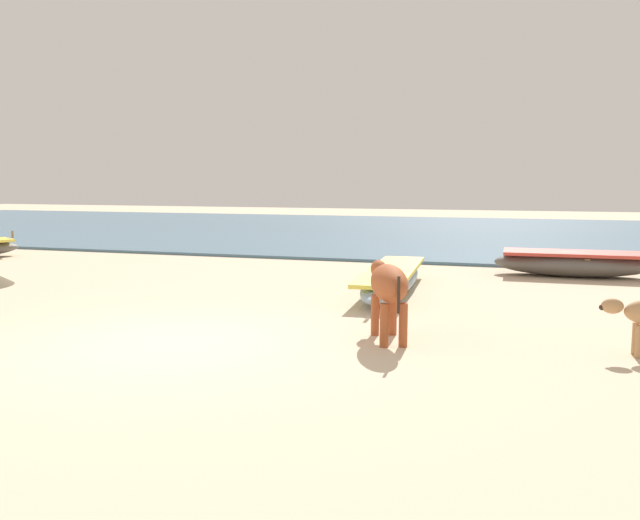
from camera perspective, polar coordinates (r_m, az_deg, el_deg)
The scene contains 5 objects.
ground at distance 8.70m, azimuth -12.48°, elevation -7.18°, with size 80.00×80.00×0.00m, color beige.
sea_water at distance 26.69m, azimuth 8.21°, elevation 2.48°, with size 60.00×20.00×0.08m, color slate.
fishing_boat_0 at distance 12.51m, azimuth 6.29°, elevation -1.65°, with size 1.14×4.76×0.63m.
fishing_boat_5 at distance 15.36m, azimuth 21.21°, elevation -0.23°, with size 3.35×1.18×0.75m.
cow_adult_rust at distance 8.63m, azimuth 5.98°, elevation -2.23°, with size 0.89×1.51×1.01m.
Camera 1 is at (4.24, -7.30, 2.11)m, focal length 36.62 mm.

